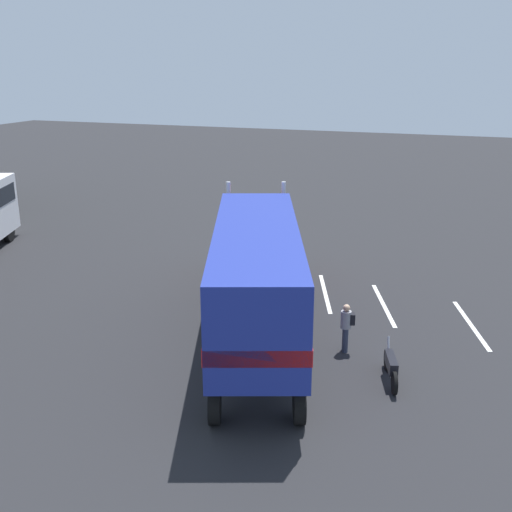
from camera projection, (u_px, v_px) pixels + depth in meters
name	position (u px, v px, depth m)	size (l,w,h in m)	color
ground_plane	(255.00, 274.00, 27.49)	(120.00, 120.00, 0.00)	#232326
lane_stripe_near	(325.00, 293.00, 25.24)	(4.40, 0.16, 0.01)	silver
lane_stripe_mid	(383.00, 305.00, 24.02)	(4.40, 0.16, 0.01)	silver
lane_stripe_far	(471.00, 324.00, 22.21)	(4.40, 0.16, 0.01)	silver
semi_truck	(256.00, 266.00, 20.56)	(14.14, 7.22, 4.50)	red
person_bystander	(346.00, 326.00, 19.93)	(0.38, 0.48, 1.63)	#2D3347
motorcycle	(391.00, 366.00, 18.15)	(2.05, 0.70, 1.12)	black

